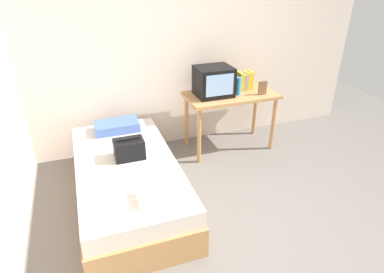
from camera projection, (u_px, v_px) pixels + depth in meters
The scene contains 13 objects.
ground_plane at pixel (247, 230), 3.10m from camera, with size 8.00×8.00×0.00m, color slate.
wall_back at pixel (180, 47), 4.17m from camera, with size 5.20×0.10×2.60m, color beige.
bed at pixel (128, 181), 3.40m from camera, with size 1.00×2.00×0.47m.
desk at pixel (231, 101), 4.22m from camera, with size 1.16×0.60×0.77m.
tv at pixel (214, 81), 4.05m from camera, with size 0.44×0.39×0.36m.
water_bottle at pixel (239, 86), 4.10m from camera, with size 0.06×0.06×0.22m, color #3399DB.
book_row at pixel (244, 81), 4.27m from camera, with size 0.20×0.17×0.24m.
picture_frame at pixel (262, 88), 4.11m from camera, with size 0.11×0.02×0.18m, color brown.
pillow at pixel (117, 126), 3.88m from camera, with size 0.51×0.29×0.11m, color #4766AD.
handbag at pixel (129, 149), 3.31m from camera, with size 0.30×0.20×0.22m.
magazine at pixel (109, 182), 2.97m from camera, with size 0.21×0.29×0.01m, color white.
remote_dark at pixel (158, 190), 2.85m from camera, with size 0.04×0.16×0.02m, color black.
folded_towel at pixel (153, 195), 2.75m from camera, with size 0.28×0.22×0.07m, color white.
Camera 1 is at (-1.27, -2.03, 2.22)m, focal length 30.70 mm.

